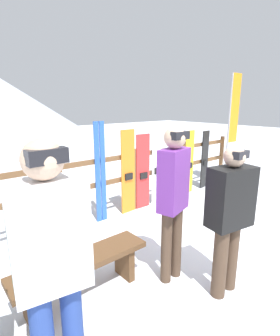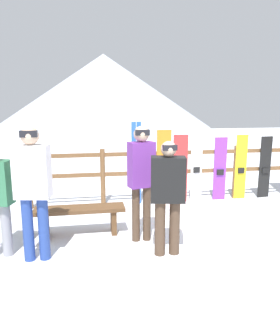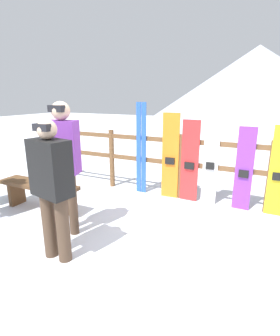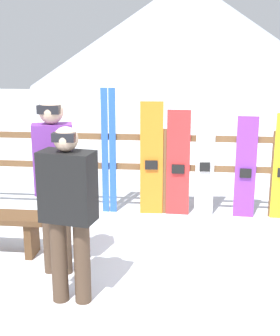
{
  "view_description": "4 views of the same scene",
  "coord_description": "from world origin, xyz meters",
  "px_view_note": "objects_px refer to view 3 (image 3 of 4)",
  "views": [
    {
      "loc": [
        -2.99,
        -1.91,
        1.99
      ],
      "look_at": [
        -0.56,
        0.96,
        1.06
      ],
      "focal_mm": 28.0,
      "sensor_mm": 36.0,
      "label": 1
    },
    {
      "loc": [
        -1.81,
        -4.79,
        2.11
      ],
      "look_at": [
        -0.83,
        0.89,
        0.94
      ],
      "focal_mm": 35.0,
      "sensor_mm": 36.0,
      "label": 2
    },
    {
      "loc": [
        1.32,
        -2.62,
        1.83
      ],
      "look_at": [
        -0.36,
        0.85,
        0.76
      ],
      "focal_mm": 28.0,
      "sensor_mm": 36.0,
      "label": 3
    },
    {
      "loc": [
        0.31,
        -4.35,
        2.25
      ],
      "look_at": [
        -0.27,
        1.07,
        0.82
      ],
      "focal_mm": 50.0,
      "sensor_mm": 36.0,
      "label": 4
    }
  ],
  "objects_px": {
    "ski_pair_blue": "(141,149)",
    "snowboard_yellow": "(278,172)",
    "snowboard_orange": "(170,157)",
    "snowboard_purple": "(244,170)",
    "person_black": "(52,183)",
    "snowboard_red": "(190,162)",
    "snowboard_white": "(211,161)",
    "person_purple": "(64,158)",
    "bench": "(39,190)"
  },
  "relations": [
    {
      "from": "person_black",
      "to": "snowboard_white",
      "type": "height_order",
      "value": "person_black"
    },
    {
      "from": "snowboard_white",
      "to": "snowboard_yellow",
      "type": "distance_m",
      "value": 1.02
    },
    {
      "from": "person_purple",
      "to": "ski_pair_blue",
      "type": "height_order",
      "value": "person_purple"
    },
    {
      "from": "snowboard_red",
      "to": "snowboard_yellow",
      "type": "distance_m",
      "value": 1.37
    },
    {
      "from": "snowboard_yellow",
      "to": "person_black",
      "type": "bearing_deg",
      "value": -133.7
    },
    {
      "from": "snowboard_orange",
      "to": "snowboard_purple",
      "type": "height_order",
      "value": "snowboard_orange"
    },
    {
      "from": "ski_pair_blue",
      "to": "snowboard_white",
      "type": "height_order",
      "value": "ski_pair_blue"
    },
    {
      "from": "person_purple",
      "to": "snowboard_orange",
      "type": "distance_m",
      "value": 2.02
    },
    {
      "from": "snowboard_purple",
      "to": "snowboard_yellow",
      "type": "relative_size",
      "value": 0.97
    },
    {
      "from": "snowboard_yellow",
      "to": "ski_pair_blue",
      "type": "bearing_deg",
      "value": 179.91
    },
    {
      "from": "person_purple",
      "to": "snowboard_yellow",
      "type": "xyz_separation_m",
      "value": [
        2.53,
        1.84,
        -0.35
      ]
    },
    {
      "from": "snowboard_yellow",
      "to": "snowboard_purple",
      "type": "bearing_deg",
      "value": -179.99
    },
    {
      "from": "person_purple",
      "to": "person_black",
      "type": "bearing_deg",
      "value": -62.42
    },
    {
      "from": "ski_pair_blue",
      "to": "snowboard_yellow",
      "type": "relative_size",
      "value": 1.21
    },
    {
      "from": "bench",
      "to": "snowboard_white",
      "type": "bearing_deg",
      "value": 30.94
    },
    {
      "from": "bench",
      "to": "snowboard_yellow",
      "type": "bearing_deg",
      "value": 22.94
    },
    {
      "from": "snowboard_orange",
      "to": "snowboard_purple",
      "type": "xyz_separation_m",
      "value": [
        1.25,
        -0.0,
        -0.09
      ]
    },
    {
      "from": "person_black",
      "to": "snowboard_purple",
      "type": "relative_size",
      "value": 1.17
    },
    {
      "from": "person_black",
      "to": "snowboard_red",
      "type": "distance_m",
      "value": 2.53
    },
    {
      "from": "snowboard_white",
      "to": "snowboard_purple",
      "type": "height_order",
      "value": "snowboard_white"
    },
    {
      "from": "bench",
      "to": "ski_pair_blue",
      "type": "relative_size",
      "value": 0.83
    },
    {
      "from": "snowboard_white",
      "to": "snowboard_yellow",
      "type": "height_order",
      "value": "snowboard_white"
    },
    {
      "from": "snowboard_orange",
      "to": "snowboard_red",
      "type": "relative_size",
      "value": 1.07
    },
    {
      "from": "person_black",
      "to": "ski_pair_blue",
      "type": "height_order",
      "value": "ski_pair_blue"
    },
    {
      "from": "bench",
      "to": "person_purple",
      "type": "bearing_deg",
      "value": -21.65
    },
    {
      "from": "snowboard_yellow",
      "to": "snowboard_red",
      "type": "bearing_deg",
      "value": 180.0
    },
    {
      "from": "snowboard_orange",
      "to": "snowboard_yellow",
      "type": "distance_m",
      "value": 1.73
    },
    {
      "from": "person_purple",
      "to": "snowboard_yellow",
      "type": "height_order",
      "value": "person_purple"
    },
    {
      "from": "snowboard_purple",
      "to": "snowboard_orange",
      "type": "bearing_deg",
      "value": 179.99
    },
    {
      "from": "ski_pair_blue",
      "to": "snowboard_yellow",
      "type": "height_order",
      "value": "ski_pair_blue"
    },
    {
      "from": "person_purple",
      "to": "snowboard_yellow",
      "type": "relative_size",
      "value": 1.25
    },
    {
      "from": "person_purple",
      "to": "ski_pair_blue",
      "type": "distance_m",
      "value": 1.86
    },
    {
      "from": "bench",
      "to": "person_black",
      "type": "distance_m",
      "value": 1.61
    },
    {
      "from": "ski_pair_blue",
      "to": "snowboard_yellow",
      "type": "xyz_separation_m",
      "value": [
        2.31,
        -0.0,
        -0.15
      ]
    },
    {
      "from": "person_purple",
      "to": "snowboard_red",
      "type": "bearing_deg",
      "value": 57.78
    },
    {
      "from": "bench",
      "to": "snowboard_purple",
      "type": "xyz_separation_m",
      "value": [
        2.98,
        1.47,
        0.34
      ]
    },
    {
      "from": "bench",
      "to": "person_purple",
      "type": "height_order",
      "value": "person_purple"
    },
    {
      "from": "person_black",
      "to": "snowboard_orange",
      "type": "relative_size",
      "value": 1.04
    },
    {
      "from": "person_black",
      "to": "snowboard_red",
      "type": "relative_size",
      "value": 1.11
    },
    {
      "from": "person_black",
      "to": "snowboard_orange",
      "type": "height_order",
      "value": "person_black"
    },
    {
      "from": "snowboard_red",
      "to": "snowboard_purple",
      "type": "distance_m",
      "value": 0.89
    },
    {
      "from": "person_purple",
      "to": "person_black",
      "type": "distance_m",
      "value": 0.61
    },
    {
      "from": "bench",
      "to": "snowboard_red",
      "type": "xyz_separation_m",
      "value": [
        2.09,
        1.47,
        0.37
      ]
    },
    {
      "from": "person_black",
      "to": "ski_pair_blue",
      "type": "distance_m",
      "value": 2.37
    },
    {
      "from": "snowboard_red",
      "to": "snowboard_purple",
      "type": "relative_size",
      "value": 1.05
    },
    {
      "from": "bench",
      "to": "ski_pair_blue",
      "type": "height_order",
      "value": "ski_pair_blue"
    },
    {
      "from": "snowboard_purple",
      "to": "person_purple",
      "type": "bearing_deg",
      "value": -138.11
    },
    {
      "from": "snowboard_red",
      "to": "snowboard_white",
      "type": "distance_m",
      "value": 0.36
    },
    {
      "from": "bench",
      "to": "snowboard_red",
      "type": "relative_size",
      "value": 0.99
    },
    {
      "from": "person_black",
      "to": "snowboard_white",
      "type": "xyz_separation_m",
      "value": [
        1.24,
        2.36,
        -0.16
      ]
    }
  ]
}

